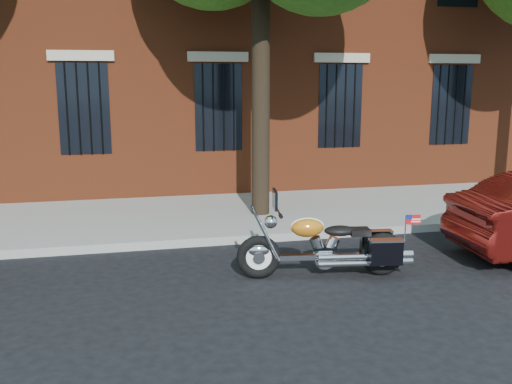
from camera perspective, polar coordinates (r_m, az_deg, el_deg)
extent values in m
plane|color=black|center=(8.89, 1.61, -7.46)|extent=(120.00, 120.00, 0.00)
cube|color=gray|center=(10.15, -0.33, -4.63)|extent=(40.00, 0.16, 0.15)
cube|color=gray|center=(11.94, -2.28, -2.22)|extent=(40.00, 3.60, 0.15)
cube|color=black|center=(13.45, -3.82, 8.44)|extent=(1.10, 0.14, 2.00)
cube|color=#B2A893|center=(13.41, -3.86, 13.34)|extent=(1.40, 0.20, 0.22)
cylinder|color=black|center=(13.37, -3.76, 8.42)|extent=(0.04, 0.04, 2.00)
cylinder|color=black|center=(11.37, 0.47, 9.47)|extent=(0.36, 0.36, 5.00)
torus|color=black|center=(8.28, 0.27, -6.51)|extent=(0.66, 0.24, 0.64)
torus|color=black|center=(8.62, 12.53, -6.06)|extent=(0.66, 0.24, 0.64)
cylinder|color=white|center=(8.28, 0.27, -6.51)|extent=(0.48, 0.13, 0.48)
cylinder|color=white|center=(8.62, 12.53, -6.06)|extent=(0.48, 0.13, 0.48)
ellipsoid|color=white|center=(8.25, 0.27, -5.87)|extent=(0.35, 0.17, 0.18)
ellipsoid|color=orange|center=(8.59, 12.56, -5.33)|extent=(0.35, 0.18, 0.18)
cube|color=white|center=(8.41, 6.52, -6.44)|extent=(1.44, 0.30, 0.08)
cylinder|color=white|center=(8.42, 6.84, -6.55)|extent=(0.33, 0.22, 0.31)
cylinder|color=white|center=(8.36, 10.33, -6.71)|extent=(1.20, 0.26, 0.09)
ellipsoid|color=orange|center=(8.25, 5.15, -3.56)|extent=(0.51, 0.34, 0.27)
ellipsoid|color=black|center=(8.35, 8.40, -3.86)|extent=(0.50, 0.34, 0.15)
cube|color=black|center=(8.81, 11.91, -4.94)|extent=(0.48, 0.22, 0.37)
cube|color=black|center=(8.35, 12.87, -5.88)|extent=(0.48, 0.22, 0.37)
cylinder|color=white|center=(8.12, 2.17, -1.80)|extent=(0.14, 0.75, 0.03)
sphere|color=white|center=(8.15, 1.49, -3.00)|extent=(0.22, 0.22, 0.19)
cube|color=black|center=(8.08, 1.90, -0.74)|extent=(0.09, 0.39, 0.27)
cube|color=red|center=(8.30, 15.44, -2.66)|extent=(0.21, 0.04, 0.13)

